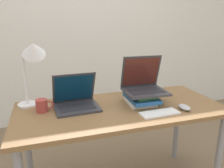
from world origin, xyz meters
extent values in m
cube|color=silver|center=(0.00, 1.87, 1.35)|extent=(8.00, 0.05, 2.70)
cube|color=brown|center=(0.00, 0.34, 0.73)|extent=(1.50, 0.67, 0.03)
cylinder|color=gray|center=(0.69, 0.06, 0.36)|extent=(0.05, 0.05, 0.72)
cylinder|color=gray|center=(-0.69, 0.61, 0.36)|extent=(0.05, 0.05, 0.72)
cylinder|color=gray|center=(0.69, 0.61, 0.36)|extent=(0.05, 0.05, 0.72)
cube|color=#333338|center=(-0.31, 0.40, 0.76)|extent=(0.32, 0.27, 0.02)
cube|color=#232328|center=(-0.31, 0.39, 0.77)|extent=(0.26, 0.15, 0.00)
cube|color=#333338|center=(-0.32, 0.48, 0.88)|extent=(0.31, 0.13, 0.24)
cube|color=#0A2D4C|center=(-0.32, 0.47, 0.88)|extent=(0.28, 0.11, 0.21)
cube|color=white|center=(0.16, 0.36, 0.76)|extent=(0.20, 0.24, 0.03)
cube|color=#235693|center=(0.17, 0.35, 0.79)|extent=(0.21, 0.28, 0.03)
cube|color=#33753D|center=(0.18, 0.36, 0.82)|extent=(0.17, 0.22, 0.03)
cube|color=#333338|center=(0.19, 0.34, 0.85)|extent=(0.31, 0.27, 0.02)
cube|color=#232328|center=(0.19, 0.32, 0.85)|extent=(0.26, 0.14, 0.00)
cube|color=#333338|center=(0.20, 0.44, 0.98)|extent=(0.31, 0.08, 0.25)
cube|color=#4C1E19|center=(0.20, 0.43, 0.98)|extent=(0.28, 0.07, 0.22)
cube|color=white|center=(0.21, 0.14, 0.75)|extent=(0.27, 0.11, 0.01)
cube|color=silver|center=(0.21, 0.14, 0.76)|extent=(0.25, 0.09, 0.00)
ellipsoid|color=#B2B2B7|center=(0.41, 0.16, 0.77)|extent=(0.07, 0.11, 0.03)
cylinder|color=#9E3833|center=(-0.55, 0.42, 0.79)|extent=(0.08, 0.08, 0.09)
torus|color=#9E3833|center=(-0.50, 0.42, 0.79)|extent=(0.06, 0.01, 0.06)
cylinder|color=white|center=(-0.65, 0.57, 0.76)|extent=(0.14, 0.14, 0.01)
cylinder|color=white|center=(-0.65, 0.57, 0.94)|extent=(0.02, 0.02, 0.35)
cone|color=white|center=(-0.57, 0.53, 1.17)|extent=(0.16, 0.19, 0.17)
camera|label=1|loc=(-0.51, -1.06, 1.35)|focal=35.00mm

